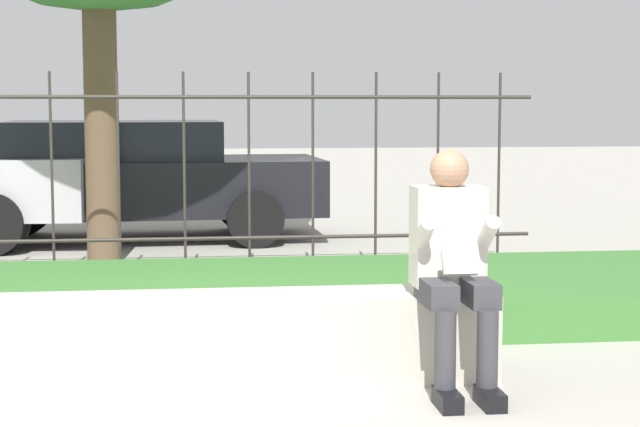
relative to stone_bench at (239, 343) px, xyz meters
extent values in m
plane|color=#A8A399|center=(-0.30, 0.00, -0.22)|extent=(60.00, 60.00, 0.00)
cube|color=#B7B2A3|center=(0.00, 0.00, 0.03)|extent=(2.84, 0.49, 0.49)
cube|color=gray|center=(0.00, 0.00, -0.18)|extent=(2.73, 0.45, 0.08)
cube|color=black|center=(1.02, -0.64, -0.17)|extent=(0.11, 0.26, 0.09)
cylinder|color=#38383D|center=(1.02, -0.58, 0.07)|extent=(0.11, 0.11, 0.40)
cube|color=#38383D|center=(1.02, -0.37, 0.33)|extent=(0.15, 0.42, 0.13)
cube|color=black|center=(1.24, -0.64, -0.17)|extent=(0.11, 0.26, 0.09)
cylinder|color=#38383D|center=(1.24, -0.58, 0.07)|extent=(0.11, 0.11, 0.40)
cube|color=#38383D|center=(1.24, -0.37, 0.33)|extent=(0.15, 0.42, 0.13)
cube|color=beige|center=(1.13, -0.16, 0.60)|extent=(0.38, 0.24, 0.54)
sphere|color=tan|center=(1.13, -0.18, 0.96)|extent=(0.21, 0.21, 0.21)
cylinder|color=beige|center=(0.96, -0.32, 0.62)|extent=(0.08, 0.29, 0.24)
cylinder|color=beige|center=(1.30, -0.32, 0.62)|extent=(0.08, 0.29, 0.24)
cube|color=beige|center=(1.13, -0.42, 0.49)|extent=(0.18, 0.09, 0.13)
cube|color=#3D7533|center=(-0.30, 1.86, -0.09)|extent=(8.13, 2.31, 0.26)
cylinder|color=#332D28|center=(-0.30, 3.47, 0.14)|extent=(6.13, 0.03, 0.03)
cylinder|color=#332D28|center=(-0.30, 3.47, 1.37)|extent=(6.13, 0.03, 0.03)
cylinder|color=#332D28|center=(-1.41, 3.47, 0.68)|extent=(0.02, 0.02, 1.80)
cylinder|color=#332D28|center=(-0.85, 3.47, 0.68)|extent=(0.02, 0.02, 1.80)
cylinder|color=#332D28|center=(-0.30, 3.47, 0.68)|extent=(0.02, 0.02, 1.80)
cylinder|color=#332D28|center=(0.26, 3.47, 0.68)|extent=(0.02, 0.02, 1.80)
cylinder|color=#332D28|center=(0.82, 3.47, 0.68)|extent=(0.02, 0.02, 1.80)
cylinder|color=#332D28|center=(1.38, 3.47, 0.68)|extent=(0.02, 0.02, 1.80)
cylinder|color=#332D28|center=(1.93, 3.47, 0.68)|extent=(0.02, 0.02, 1.80)
cylinder|color=#332D28|center=(2.49, 3.47, 0.68)|extent=(0.02, 0.02, 1.80)
cylinder|color=black|center=(-2.17, 6.91, 0.10)|extent=(0.64, 0.22, 0.64)
cube|color=black|center=(-0.90, 6.28, 0.39)|extent=(4.29, 1.89, 0.61)
cube|color=black|center=(-1.07, 6.27, 0.90)|extent=(2.38, 1.61, 0.42)
cylinder|color=black|center=(0.44, 5.48, 0.09)|extent=(0.61, 0.22, 0.61)
cylinder|color=black|center=(0.37, 7.18, 0.09)|extent=(0.61, 0.22, 0.61)
cylinder|color=black|center=(-2.18, 5.38, 0.09)|extent=(0.61, 0.22, 0.61)
cylinder|color=black|center=(-2.25, 7.07, 0.09)|extent=(0.61, 0.22, 0.61)
cylinder|color=brown|center=(-1.07, 4.57, 1.46)|extent=(0.32, 0.32, 3.36)
camera|label=1|loc=(-0.27, -5.78, 1.32)|focal=60.00mm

